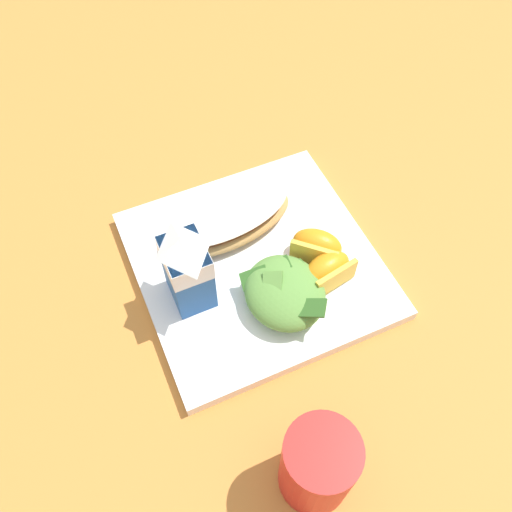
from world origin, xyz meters
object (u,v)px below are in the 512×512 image
object	(u,v)px
milk_carton	(187,266)
orange_wedge_front	(328,270)
white_plate	(256,264)
green_salad_pile	(285,292)
cheesy_pizza_bread	(228,219)
drinking_red_cup	(318,466)
orange_wedge_middle	(317,246)

from	to	relation	value
milk_carton	orange_wedge_front	world-z (taller)	milk_carton
white_plate	green_salad_pile	bearing A→B (deg)	-173.90
white_plate	milk_carton	size ratio (longest dim) A/B	2.55
cheesy_pizza_bread	orange_wedge_front	world-z (taller)	orange_wedge_front
drinking_red_cup	orange_wedge_middle	bearing A→B (deg)	-27.72
orange_wedge_front	orange_wedge_middle	size ratio (longest dim) A/B	0.96
orange_wedge_front	orange_wedge_middle	world-z (taller)	same
cheesy_pizza_bread	orange_wedge_middle	xyz separation A→B (m)	(-0.08, -0.08, 0.00)
white_plate	orange_wedge_front	bearing A→B (deg)	-131.86
cheesy_pizza_bread	drinking_red_cup	size ratio (longest dim) A/B	1.68
cheesy_pizza_bread	orange_wedge_middle	world-z (taller)	orange_wedge_middle
cheesy_pizza_bread	orange_wedge_front	distance (m)	0.14
orange_wedge_front	orange_wedge_middle	xyz separation A→B (m)	(0.04, -0.00, 0.00)
white_plate	orange_wedge_front	size ratio (longest dim) A/B	4.27
milk_carton	cheesy_pizza_bread	bearing A→B (deg)	-47.18
white_plate	orange_wedge_middle	bearing A→B (deg)	-108.05
orange_wedge_front	cheesy_pizza_bread	bearing A→B (deg)	33.22
green_salad_pile	drinking_red_cup	xyz separation A→B (m)	(-0.18, 0.06, 0.02)
cheesy_pizza_bread	orange_wedge_middle	size ratio (longest dim) A/B	2.61
cheesy_pizza_bread	milk_carton	bearing A→B (deg)	132.82
orange_wedge_middle	drinking_red_cup	bearing A→B (deg)	152.28
cheesy_pizza_bread	milk_carton	xyz separation A→B (m)	(-0.07, 0.08, 0.04)
green_salad_pile	milk_carton	world-z (taller)	milk_carton
milk_carton	drinking_red_cup	xyz separation A→B (m)	(-0.24, -0.04, -0.02)
milk_carton	orange_wedge_middle	distance (m)	0.16
drinking_red_cup	green_salad_pile	bearing A→B (deg)	-16.94
cheesy_pizza_bread	white_plate	bearing A→B (deg)	-168.89
cheesy_pizza_bread	milk_carton	distance (m)	0.11
orange_wedge_middle	drinking_red_cup	size ratio (longest dim) A/B	0.64
white_plate	green_salad_pile	world-z (taller)	green_salad_pile
white_plate	orange_wedge_front	world-z (taller)	orange_wedge_front
green_salad_pile	orange_wedge_front	xyz separation A→B (m)	(0.01, -0.06, -0.00)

